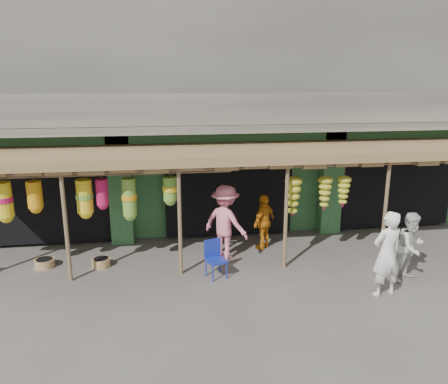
{
  "coord_description": "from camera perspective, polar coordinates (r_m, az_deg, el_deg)",
  "views": [
    {
      "loc": [
        -1.88,
        -9.7,
        4.47
      ],
      "look_at": [
        -0.3,
        1.0,
        1.63
      ],
      "focal_mm": 35.0,
      "sensor_mm": 36.0,
      "label": 1
    }
  ],
  "objects": [
    {
      "name": "person_front",
      "position": [
        9.73,
        20.48,
        -7.61
      ],
      "size": [
        0.75,
        0.57,
        1.86
      ],
      "primitive_type": "imported",
      "rotation": [
        0.0,
        0.0,
        3.35
      ],
      "color": "white",
      "rests_on": "ground"
    },
    {
      "name": "ground",
      "position": [
        10.84,
        2.39,
        -9.64
      ],
      "size": [
        80.0,
        80.0,
        0.0
      ],
      "primitive_type": "plane",
      "color": "#514C47",
      "rests_on": "ground"
    },
    {
      "name": "person_right",
      "position": [
        10.71,
        23.23,
        -6.6
      ],
      "size": [
        0.95,
        0.87,
        1.59
      ],
      "primitive_type": "imported",
      "rotation": [
        0.0,
        0.0,
        0.43
      ],
      "color": "silver",
      "rests_on": "ground"
    },
    {
      "name": "basket_left",
      "position": [
        11.61,
        -22.38,
        -8.57
      ],
      "size": [
        0.6,
        0.6,
        0.2
      ],
      "primitive_type": "cylinder",
      "rotation": [
        0.0,
        0.0,
        -0.34
      ],
      "color": "olive",
      "rests_on": "ground"
    },
    {
      "name": "building",
      "position": [
        14.72,
        -1.04,
        10.43
      ],
      "size": [
        16.4,
        6.8,
        7.0
      ],
      "color": "gray",
      "rests_on": "ground"
    },
    {
      "name": "basket_right",
      "position": [
        11.19,
        -15.77,
        -8.86
      ],
      "size": [
        0.48,
        0.48,
        0.2
      ],
      "primitive_type": "cylinder",
      "rotation": [
        0.0,
        0.0,
        -0.1
      ],
      "color": "olive",
      "rests_on": "ground"
    },
    {
      "name": "person_vendor",
      "position": [
        11.71,
        5.26,
        -3.87
      ],
      "size": [
        0.89,
        0.86,
        1.5
      ],
      "primitive_type": "imported",
      "rotation": [
        0.0,
        0.0,
        3.89
      ],
      "color": "orange",
      "rests_on": "ground"
    },
    {
      "name": "awning",
      "position": [
        10.8,
        0.87,
        4.56
      ],
      "size": [
        14.0,
        2.7,
        2.79
      ],
      "color": "brown",
      "rests_on": "ground"
    },
    {
      "name": "blue_chair",
      "position": [
        10.14,
        -1.24,
        -8.41
      ],
      "size": [
        0.53,
        0.54,
        0.87
      ],
      "rotation": [
        0.0,
        0.0,
        0.33
      ],
      "color": "navy",
      "rests_on": "ground"
    },
    {
      "name": "person_shopper",
      "position": [
        10.98,
        0.19,
        -3.97
      ],
      "size": [
        1.39,
        1.35,
        1.9
      ],
      "primitive_type": "imported",
      "rotation": [
        0.0,
        0.0,
        2.4
      ],
      "color": "pink",
      "rests_on": "ground"
    }
  ]
}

